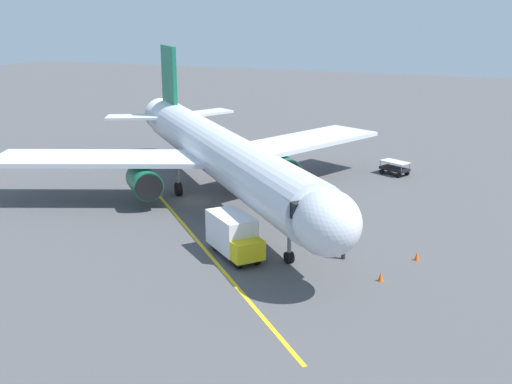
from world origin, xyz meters
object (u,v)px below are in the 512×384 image
ground_crew_marshaller (344,245)px  safety_cone_nose_left (381,277)px  airplane (218,153)px  safety_cone_nose_right (417,256)px  box_truck_near_nose (234,235)px  baggage_cart_portside (395,168)px

ground_crew_marshaller → safety_cone_nose_left: size_ratio=3.11×
airplane → safety_cone_nose_right: airplane is taller
ground_crew_marshaller → box_truck_near_nose: 6.80m
safety_cone_nose_left → safety_cone_nose_right: 4.16m
baggage_cart_portside → safety_cone_nose_right: bearing=104.0°
airplane → box_truck_near_nose: (-6.06, 10.25, -2.62)m
safety_cone_nose_left → box_truck_near_nose: bearing=-1.4°
safety_cone_nose_left → ground_crew_marshaller: bearing=-40.6°
baggage_cart_portside → safety_cone_nose_left: bearing=98.6°
box_truck_near_nose → baggage_cart_portside: (-5.58, -24.09, -0.73)m
ground_crew_marshaller → baggage_cart_portside: (0.84, -21.90, -0.23)m
safety_cone_nose_left → safety_cone_nose_right: same height
safety_cone_nose_right → baggage_cart_portside: bearing=-76.0°
airplane → baggage_cart_portside: bearing=-130.1°
airplane → baggage_cart_portside: (-11.63, -13.83, -3.35)m
airplane → safety_cone_nose_left: airplane is taller
box_truck_near_nose → safety_cone_nose_left: (-9.24, 0.23, -1.11)m
airplane → baggage_cart_portside: size_ratio=11.26×
airplane → safety_cone_nose_left: size_ratio=60.44×
airplane → ground_crew_marshaller: 15.17m
box_truck_near_nose → baggage_cart_portside: size_ratio=1.62×
airplane → box_truck_near_nose: bearing=120.6°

